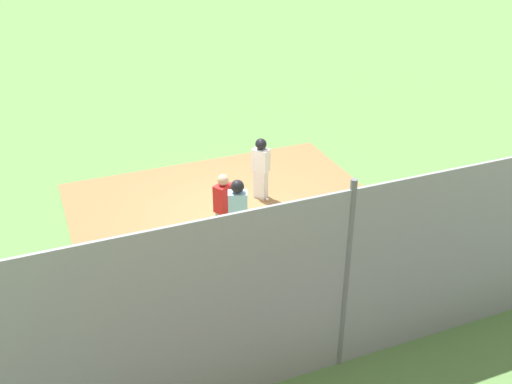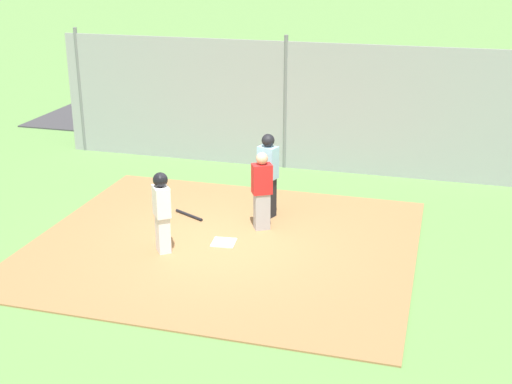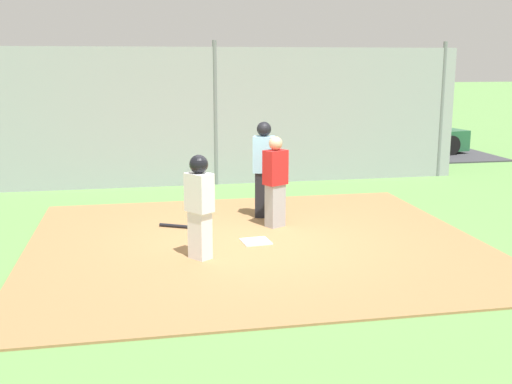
{
  "view_description": "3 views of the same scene",
  "coord_description": "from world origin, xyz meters",
  "px_view_note": "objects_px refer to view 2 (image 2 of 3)",
  "views": [
    {
      "loc": [
        -3.92,
        -11.07,
        6.98
      ],
      "look_at": [
        0.26,
        -0.78,
        1.02
      ],
      "focal_mm": 41.29,
      "sensor_mm": 36.0,
      "label": 1
    },
    {
      "loc": [
        -3.84,
        11.34,
        5.45
      ],
      "look_at": [
        -0.41,
        -0.82,
        0.82
      ],
      "focal_mm": 47.95,
      "sensor_mm": 36.0,
      "label": 2
    },
    {
      "loc": [
        1.81,
        9.33,
        2.89
      ],
      "look_at": [
        -0.12,
        -0.61,
        0.72
      ],
      "focal_mm": 43.15,
      "sensor_mm": 36.0,
      "label": 3
    }
  ],
  "objects_px": {
    "catcher": "(262,190)",
    "baseball_bat": "(189,215)",
    "runner": "(162,208)",
    "umpire": "(268,173)",
    "home_plate": "(224,242)",
    "parked_car_red": "(395,115)",
    "baseball": "(165,244)",
    "parked_car_dark": "(239,104)"
  },
  "relations": [
    {
      "from": "baseball_bat",
      "to": "baseball",
      "type": "bearing_deg",
      "value": 121.03
    },
    {
      "from": "runner",
      "to": "umpire",
      "type": "bearing_deg",
      "value": 20.33
    },
    {
      "from": "umpire",
      "to": "runner",
      "type": "relative_size",
      "value": 1.15
    },
    {
      "from": "home_plate",
      "to": "catcher",
      "type": "relative_size",
      "value": 0.28
    },
    {
      "from": "catcher",
      "to": "baseball",
      "type": "bearing_deg",
      "value": -79.33
    },
    {
      "from": "catcher",
      "to": "parked_car_red",
      "type": "bearing_deg",
      "value": 137.28
    },
    {
      "from": "parked_car_red",
      "to": "home_plate",
      "type": "bearing_deg",
      "value": -100.04
    },
    {
      "from": "catcher",
      "to": "baseball",
      "type": "xyz_separation_m",
      "value": [
        1.55,
        1.29,
        -0.79
      ]
    },
    {
      "from": "umpire",
      "to": "runner",
      "type": "height_order",
      "value": "umpire"
    },
    {
      "from": "home_plate",
      "to": "umpire",
      "type": "bearing_deg",
      "value": -106.16
    },
    {
      "from": "umpire",
      "to": "baseball_bat",
      "type": "distance_m",
      "value": 1.89
    },
    {
      "from": "runner",
      "to": "baseball",
      "type": "xyz_separation_m",
      "value": [
        0.08,
        -0.24,
        -0.83
      ]
    },
    {
      "from": "parked_car_dark",
      "to": "catcher",
      "type": "bearing_deg",
      "value": -74.6
    },
    {
      "from": "runner",
      "to": "parked_car_red",
      "type": "bearing_deg",
      "value": 33.16
    },
    {
      "from": "parked_car_red",
      "to": "parked_car_dark",
      "type": "xyz_separation_m",
      "value": [
        4.92,
        -0.19,
        0.0
      ]
    },
    {
      "from": "umpire",
      "to": "runner",
      "type": "xyz_separation_m",
      "value": [
        1.42,
        2.22,
        -0.07
      ]
    },
    {
      "from": "parked_car_dark",
      "to": "home_plate",
      "type": "bearing_deg",
      "value": -79.38
    },
    {
      "from": "baseball",
      "to": "parked_car_dark",
      "type": "xyz_separation_m",
      "value": [
        1.43,
        -9.5,
        0.55
      ]
    },
    {
      "from": "catcher",
      "to": "parked_car_dark",
      "type": "height_order",
      "value": "catcher"
    },
    {
      "from": "baseball_bat",
      "to": "baseball",
      "type": "xyz_separation_m",
      "value": [
        -0.09,
        1.5,
        0.01
      ]
    },
    {
      "from": "baseball",
      "to": "parked_car_red",
      "type": "bearing_deg",
      "value": -110.55
    },
    {
      "from": "home_plate",
      "to": "baseball",
      "type": "relative_size",
      "value": 5.95
    },
    {
      "from": "baseball_bat",
      "to": "parked_car_red",
      "type": "distance_m",
      "value": 8.61
    },
    {
      "from": "baseball",
      "to": "home_plate",
      "type": "bearing_deg",
      "value": -158.2
    },
    {
      "from": "catcher",
      "to": "baseball_bat",
      "type": "relative_size",
      "value": 2.0
    },
    {
      "from": "baseball",
      "to": "runner",
      "type": "bearing_deg",
      "value": 107.86
    },
    {
      "from": "home_plate",
      "to": "parked_car_red",
      "type": "distance_m",
      "value": 9.24
    },
    {
      "from": "runner",
      "to": "parked_car_red",
      "type": "xyz_separation_m",
      "value": [
        -3.41,
        -9.55,
        -0.28
      ]
    },
    {
      "from": "home_plate",
      "to": "catcher",
      "type": "distance_m",
      "value": 1.3
    },
    {
      "from": "catcher",
      "to": "baseball",
      "type": "relative_size",
      "value": 21.5
    },
    {
      "from": "runner",
      "to": "baseball",
      "type": "distance_m",
      "value": 0.87
    },
    {
      "from": "umpire",
      "to": "home_plate",
      "type": "bearing_deg",
      "value": 3.32
    },
    {
      "from": "catcher",
      "to": "baseball_bat",
      "type": "height_order",
      "value": "catcher"
    },
    {
      "from": "parked_car_dark",
      "to": "baseball_bat",
      "type": "bearing_deg",
      "value": -85.07
    },
    {
      "from": "runner",
      "to": "parked_car_dark",
      "type": "distance_m",
      "value": 9.86
    },
    {
      "from": "parked_car_red",
      "to": "baseball_bat",
      "type": "bearing_deg",
      "value": -109.25
    },
    {
      "from": "home_plate",
      "to": "parked_car_red",
      "type": "bearing_deg",
      "value": -105.41
    },
    {
      "from": "home_plate",
      "to": "runner",
      "type": "height_order",
      "value": "runner"
    },
    {
      "from": "runner",
      "to": "parked_car_dark",
      "type": "relative_size",
      "value": 0.36
    },
    {
      "from": "home_plate",
      "to": "umpire",
      "type": "xyz_separation_m",
      "value": [
        -0.45,
        -1.57,
        0.93
      ]
    },
    {
      "from": "runner",
      "to": "parked_car_dark",
      "type": "xyz_separation_m",
      "value": [
        1.5,
        -9.74,
        -0.28
      ]
    },
    {
      "from": "catcher",
      "to": "parked_car_dark",
      "type": "bearing_deg",
      "value": 170.82
    }
  ]
}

